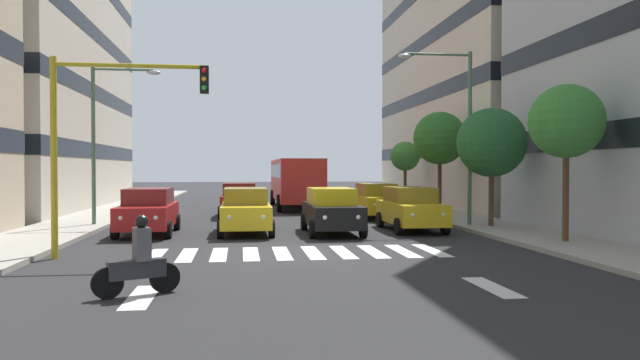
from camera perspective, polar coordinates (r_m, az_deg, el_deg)
ground_plane at (r=17.45m, az=-2.18°, el=-7.00°), size 180.00×180.00×0.00m
sidewalk_left at (r=20.17m, az=23.12°, el=-5.78°), size 3.09×90.00×0.15m
building_left_block_0 at (r=42.20m, az=17.36°, el=9.83°), size 11.63×21.79×17.76m
crosswalk_markings at (r=17.45m, az=-2.18°, el=-6.99°), size 8.55×2.80×0.01m
lane_arrow_0 at (r=13.03m, az=16.17°, el=-9.83°), size 0.50×2.20×0.01m
lane_arrow_1 at (r=12.10m, az=-16.77°, el=-10.68°), size 0.50×2.20×0.01m
car_0 at (r=23.77m, az=8.68°, el=-2.70°), size 2.02×4.44×1.72m
car_1 at (r=22.44m, az=1.12°, el=-2.91°), size 2.02×4.44×1.72m
car_2 at (r=22.65m, az=-7.14°, el=-2.88°), size 2.02×4.44×1.72m
car_3 at (r=23.09m, az=-16.15°, el=-2.84°), size 2.02×4.44×1.72m
car_row2_0 at (r=30.49m, az=-7.76°, el=-1.85°), size 2.02×4.44×1.72m
car_row2_1 at (r=29.43m, az=5.45°, el=-1.95°), size 2.02×4.44×1.72m
bus_behind_traffic at (r=37.14m, az=-2.37°, el=0.20°), size 2.78×10.50×3.00m
motorcycle_with_rider at (r=12.13m, az=-17.02°, el=-7.57°), size 1.59×0.79×1.57m
traffic_light_gantry at (r=17.43m, az=-20.37°, el=5.08°), size 4.24×0.36×5.50m
street_lamp_left at (r=24.96m, az=13.08°, el=5.79°), size 3.10×0.28×7.08m
street_lamp_right at (r=26.26m, az=-19.91°, el=4.85°), size 2.81×0.28×6.57m
street_tree_0 at (r=20.47m, az=22.55°, el=5.17°), size 2.35×2.35×4.99m
street_tree_1 at (r=24.84m, az=16.12°, el=3.45°), size 2.78×2.78×4.74m
street_tree_2 at (r=31.18m, az=11.42°, el=3.93°), size 2.72×2.72×5.22m
street_tree_3 at (r=37.58m, az=8.17°, el=2.24°), size 1.84×1.84×3.99m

